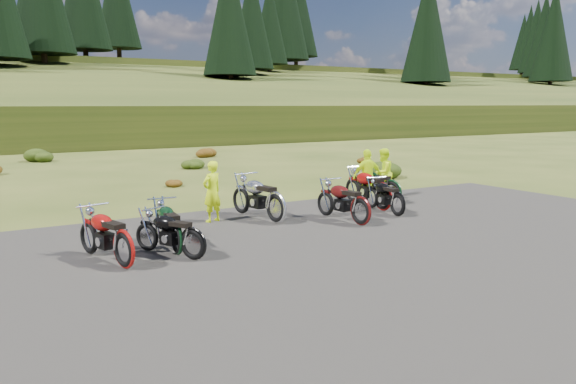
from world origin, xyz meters
TOP-DOWN VIEW (x-y plane):
  - ground at (0.00, 0.00)m, footprint 300.00×300.00m
  - gravel_pad at (0.00, -2.00)m, footprint 20.00×12.00m
  - hill_slope at (0.00, 50.00)m, footprint 300.00×45.97m
  - conifer_26 at (21.00, 49.00)m, footprint 6.16×6.16m
  - conifer_27 at (27.00, 55.00)m, footprint 5.72×5.72m
  - conifer_28 at (33.00, 61.00)m, footprint 5.28×5.28m
  - conifer_29 at (39.00, 67.00)m, footprint 7.92×7.92m
  - conifer_30 at (45.00, 73.00)m, footprint 7.48×7.48m
  - conifer_31 at (51.00, 48.00)m, footprint 7.04×7.04m
  - conifer_32 at (57.00, 54.00)m, footprint 6.60×6.60m
  - conifer_33 at (63.00, 60.00)m, footprint 6.16×6.16m
  - conifer_34 at (69.00, 66.00)m, footprint 5.72×5.72m
  - conifer_35 at (75.00, 72.00)m, footprint 5.28×5.28m
  - conifer_36 at (81.00, 78.00)m, footprint 7.92×7.92m
  - conifer_37 at (87.00, 53.00)m, footprint 7.48×7.48m
  - conifer_38 at (93.00, 59.00)m, footprint 7.04×7.04m
  - conifer_39 at (99.00, 65.00)m, footprint 6.60×6.60m
  - conifer_40 at (105.00, 71.00)m, footprint 6.16×6.16m
  - conifer_41 at (111.00, 77.00)m, footprint 5.72×5.72m
  - shrub_3 at (-3.30, 21.90)m, footprint 1.56×1.56m
  - shrub_4 at (-0.40, 9.20)m, footprint 0.77×0.77m
  - shrub_5 at (2.50, 14.50)m, footprint 1.03×1.03m
  - shrub_6 at (5.40, 19.80)m, footprint 1.30×1.30m
  - shrub_7 at (8.30, 7.10)m, footprint 1.56×1.56m
  - shrub_8 at (11.20, 12.40)m, footprint 0.77×0.77m
  - motorcycle_0 at (-3.53, -0.78)m, footprint 1.44×1.96m
  - motorcycle_1 at (-4.87, -0.66)m, footprint 1.20×2.23m
  - motorcycle_2 at (-3.67, -0.24)m, footprint 0.82×2.06m
  - motorcycle_3 at (-0.38, 1.39)m, footprint 1.12×2.44m
  - motorcycle_4 at (1.35, 0.04)m, footprint 0.85×2.18m
  - motorcycle_5 at (2.97, 0.44)m, footprint 0.83×1.97m
  - motorcycle_6 at (3.16, 1.29)m, footprint 0.93×2.37m
  - motorcycle_7 at (4.12, 2.01)m, footprint 1.22×2.28m
  - person_middle at (-1.71, 2.45)m, footprint 0.68×0.56m
  - person_right_a at (4.72, 3.11)m, footprint 0.96×0.86m
  - person_right_b at (3.60, 2.54)m, footprint 1.05×0.58m

SIDE VIEW (x-z plane):
  - ground at x=0.00m, z-range 0.00..0.00m
  - gravel_pad at x=0.00m, z-range -0.02..0.02m
  - hill_slope at x=0.00m, z-range -4.69..4.69m
  - motorcycle_0 at x=-3.53m, z-range -0.49..0.49m
  - motorcycle_1 at x=-4.87m, z-range -0.56..0.56m
  - motorcycle_2 at x=-3.67m, z-range -0.53..0.53m
  - motorcycle_3 at x=-0.38m, z-range -0.62..0.62m
  - motorcycle_4 at x=1.35m, z-range -0.56..0.56m
  - motorcycle_5 at x=2.97m, z-range -0.50..0.50m
  - motorcycle_6 at x=3.16m, z-range -0.61..0.61m
  - motorcycle_7 at x=4.12m, z-range -0.57..0.57m
  - shrub_4 at x=-0.40m, z-range 0.00..0.45m
  - shrub_8 at x=11.20m, z-range 0.00..0.45m
  - shrub_5 at x=2.50m, z-range 0.00..0.61m
  - shrub_6 at x=5.40m, z-range 0.00..0.77m
  - shrub_3 at x=-3.30m, z-range 0.00..0.92m
  - shrub_7 at x=8.30m, z-range 0.00..0.92m
  - person_middle at x=-1.71m, z-range 0.00..1.61m
  - person_right_a at x=4.72m, z-range 0.00..1.63m
  - person_right_b at x=3.60m, z-range 0.00..1.69m
  - conifer_26 at x=21.00m, z-range 5.37..21.37m
  - conifer_27 at x=27.00m, z-range 6.56..21.56m
  - conifer_31 at x=51.00m, z-range 5.18..23.18m
  - conifer_28 at x=33.00m, z-range 7.76..21.76m
  - conifer_32 at x=57.00m, z-range 6.37..23.37m
  - conifer_33 at x=63.00m, z-range 7.56..23.56m
  - conifer_37 at x=87.00m, z-range 6.17..25.17m
  - conifer_34 at x=69.00m, z-range 8.76..23.76m
  - conifer_38 at x=93.00m, z-range 7.37..25.37m
  - conifer_35 at x=75.00m, z-range 9.95..23.95m
  - conifer_39 at x=99.00m, z-range 8.56..25.56m
  - conifer_41 at x=111.00m, z-range 10.15..25.15m
  - conifer_40 at x=105.00m, z-range 9.76..25.76m
  - conifer_29 at x=39.00m, z-range 8.97..28.97m
  - conifer_30 at x=45.00m, z-range 10.16..29.16m
  - conifer_36 at x=81.00m, z-range 10.16..30.16m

